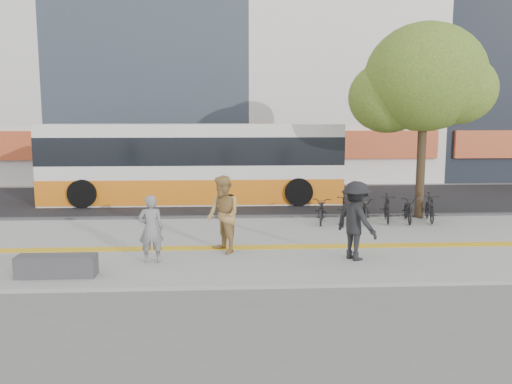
{
  "coord_description": "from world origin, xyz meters",
  "views": [
    {
      "loc": [
        0.94,
        -11.75,
        3.32
      ],
      "look_at": [
        1.69,
        2.0,
        1.35
      ],
      "focal_mm": 36.39,
      "sensor_mm": 36.0,
      "label": 1
    }
  ],
  "objects": [
    {
      "name": "sidewalk",
      "position": [
        0.0,
        1.5,
        0.04
      ],
      "size": [
        40.0,
        7.0,
        0.08
      ],
      "primitive_type": "cube",
      "color": "gray",
      "rests_on": "ground"
    },
    {
      "name": "ground",
      "position": [
        0.0,
        0.0,
        0.0
      ],
      "size": [
        120.0,
        120.0,
        0.0
      ],
      "primitive_type": "plane",
      "color": "slate",
      "rests_on": "ground"
    },
    {
      "name": "bicycle_row",
      "position": [
        5.54,
        4.0,
        0.51
      ],
      "size": [
        4.23,
        1.65,
        0.92
      ],
      "color": "black",
      "rests_on": "sidewalk"
    },
    {
      "name": "seated_woman",
      "position": [
        -0.8,
        -0.22,
        0.85
      ],
      "size": [
        0.61,
        0.44,
        1.54
      ],
      "primitive_type": "imported",
      "rotation": [
        0.0,
        0.0,
        3.28
      ],
      "color": "black",
      "rests_on": "sidewalk"
    },
    {
      "name": "curb",
      "position": [
        0.0,
        5.0,
        0.07
      ],
      "size": [
        40.0,
        0.25,
        0.14
      ],
      "primitive_type": "cube",
      "color": "#323235",
      "rests_on": "ground"
    },
    {
      "name": "street",
      "position": [
        0.0,
        9.0,
        0.03
      ],
      "size": [
        40.0,
        8.0,
        0.06
      ],
      "primitive_type": "cube",
      "color": "black",
      "rests_on": "ground"
    },
    {
      "name": "bench",
      "position": [
        -2.6,
        -1.2,
        0.3
      ],
      "size": [
        1.6,
        0.45,
        0.45
      ],
      "primitive_type": "cube",
      "color": "#323235",
      "rests_on": "sidewalk"
    },
    {
      "name": "pedestrian_dark",
      "position": [
        3.87,
        -0.22,
        0.99
      ],
      "size": [
        1.18,
        1.35,
        1.82
      ],
      "primitive_type": "imported",
      "rotation": [
        0.0,
        0.0,
        2.11
      ],
      "color": "black",
      "rests_on": "sidewalk"
    },
    {
      "name": "bus",
      "position": [
        -0.4,
        8.5,
        1.49
      ],
      "size": [
        11.39,
        2.7,
        3.03
      ],
      "color": "silver",
      "rests_on": "street"
    },
    {
      "name": "pedestrian_tan",
      "position": [
        0.82,
        0.56,
        1.02
      ],
      "size": [
        1.06,
        1.14,
        1.87
      ],
      "primitive_type": "imported",
      "rotation": [
        0.0,
        0.0,
        -1.07
      ],
      "color": "#AF884B",
      "rests_on": "sidewalk"
    },
    {
      "name": "tactile_strip",
      "position": [
        0.0,
        1.0,
        0.09
      ],
      "size": [
        40.0,
        0.45,
        0.01
      ],
      "primitive_type": "cube",
      "color": "gold",
      "rests_on": "sidewalk"
    },
    {
      "name": "street_tree",
      "position": [
        7.18,
        4.82,
        4.51
      ],
      "size": [
        4.4,
        3.8,
        6.31
      ],
      "color": "#312416",
      "rests_on": "sidewalk"
    }
  ]
}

